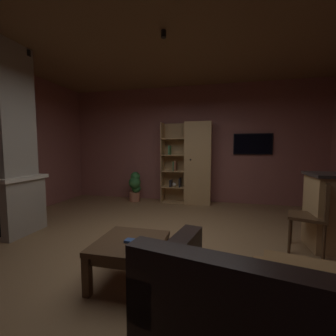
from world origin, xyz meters
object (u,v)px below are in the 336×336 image
object	(u,v)px
stone_fireplace	(1,150)
potted_floor_plant	(135,186)
dining_chair	(315,212)
coffee_table	(130,248)
bookshelf_cabinet	(194,164)
wall_mounted_tv	(253,144)
table_book_0	(131,241)

from	to	relation	value
stone_fireplace	potted_floor_plant	bearing A→B (deg)	63.10
stone_fireplace	dining_chair	world-z (taller)	stone_fireplace
coffee_table	potted_floor_plant	distance (m)	3.46
bookshelf_cabinet	dining_chair	distance (m)	2.92
coffee_table	potted_floor_plant	size ratio (longest dim) A/B	0.93
bookshelf_cabinet	wall_mounted_tv	xyz separation A→B (m)	(1.35, 0.21, 0.47)
coffee_table	potted_floor_plant	world-z (taller)	potted_floor_plant
table_book_0	wall_mounted_tv	xyz separation A→B (m)	(1.59, 3.62, 1.01)
bookshelf_cabinet	potted_floor_plant	xyz separation A→B (m)	(-1.49, -0.13, -0.57)
dining_chair	wall_mounted_tv	bearing A→B (deg)	100.05
bookshelf_cabinet	table_book_0	size ratio (longest dim) A/B	17.65
coffee_table	stone_fireplace	bearing A→B (deg)	162.41
potted_floor_plant	wall_mounted_tv	xyz separation A→B (m)	(2.84, 0.35, 1.05)
bookshelf_cabinet	wall_mounted_tv	world-z (taller)	bookshelf_cabinet
table_book_0	wall_mounted_tv	bearing A→B (deg)	66.35
bookshelf_cabinet	table_book_0	world-z (taller)	bookshelf_cabinet
coffee_table	potted_floor_plant	bearing A→B (deg)	110.74
stone_fireplace	bookshelf_cabinet	distance (m)	3.78
dining_chair	stone_fireplace	bearing A→B (deg)	-175.87
stone_fireplace	table_book_0	size ratio (longest dim) A/B	25.92
stone_fireplace	table_book_0	distance (m)	2.77
table_book_0	dining_chair	xyz separation A→B (m)	(2.02, 1.15, 0.10)
stone_fireplace	dining_chair	xyz separation A→B (m)	(4.52, 0.33, -0.78)
bookshelf_cabinet	coffee_table	xyz separation A→B (m)	(-0.26, -3.37, -0.63)
coffee_table	table_book_0	bearing A→B (deg)	-57.82
coffee_table	wall_mounted_tv	world-z (taller)	wall_mounted_tv
stone_fireplace	wall_mounted_tv	distance (m)	4.95
potted_floor_plant	wall_mounted_tv	size ratio (longest dim) A/B	0.85
bookshelf_cabinet	table_book_0	distance (m)	3.46
table_book_0	dining_chair	size ratio (longest dim) A/B	0.12
bookshelf_cabinet	potted_floor_plant	world-z (taller)	bookshelf_cabinet
table_book_0	potted_floor_plant	xyz separation A→B (m)	(-1.25, 3.27, -0.03)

